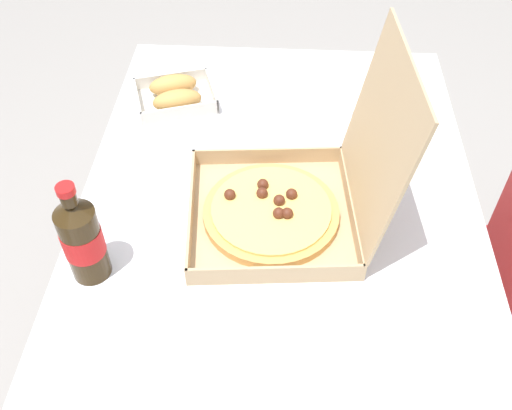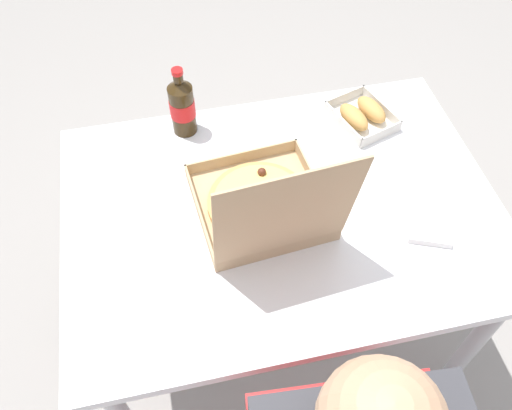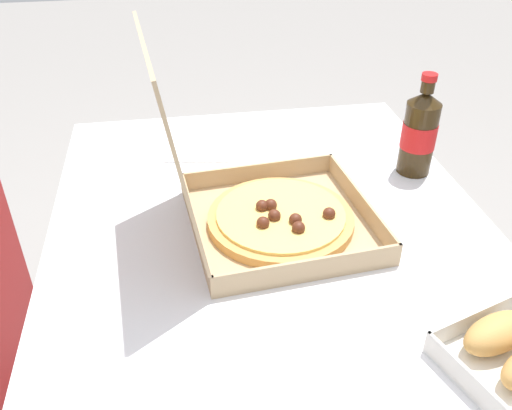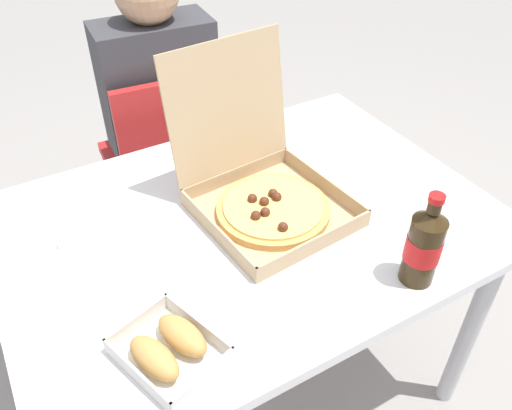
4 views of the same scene
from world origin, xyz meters
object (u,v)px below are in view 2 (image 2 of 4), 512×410
(paper_menu, at_px, (122,270))
(napkin_pile, at_px, (429,227))
(bread_side_box, at_px, (362,115))
(cola_bottle, at_px, (182,106))
(pizza_box_open, at_px, (264,204))

(paper_menu, height_order, napkin_pile, napkin_pile)
(bread_side_box, xyz_separation_m, napkin_pile, (-0.04, 0.42, -0.02))
(bread_side_box, xyz_separation_m, cola_bottle, (0.53, -0.08, 0.07))
(paper_menu, bearing_deg, cola_bottle, -106.49)
(paper_menu, relative_size, napkin_pile, 1.91)
(paper_menu, xyz_separation_m, napkin_pile, (-0.79, 0.04, 0.01))
(bread_side_box, relative_size, paper_menu, 1.08)
(pizza_box_open, height_order, napkin_pile, pizza_box_open)
(bread_side_box, height_order, cola_bottle, cola_bottle)
(pizza_box_open, xyz_separation_m, bread_side_box, (-0.37, -0.29, -0.03))
(cola_bottle, bearing_deg, napkin_pile, 138.80)
(pizza_box_open, relative_size, bread_side_box, 1.82)
(pizza_box_open, relative_size, napkin_pile, 3.76)
(bread_side_box, distance_m, cola_bottle, 0.54)
(cola_bottle, relative_size, paper_menu, 1.07)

